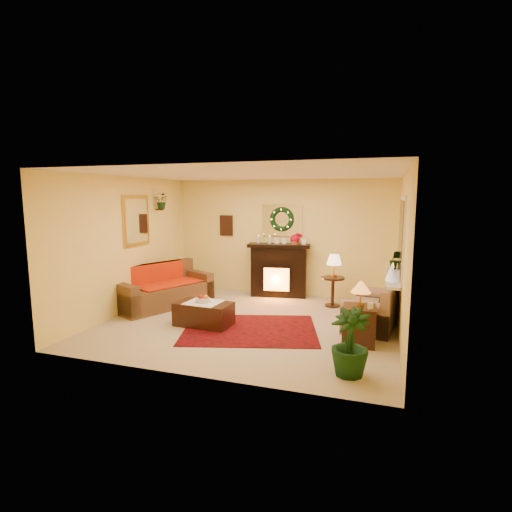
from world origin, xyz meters
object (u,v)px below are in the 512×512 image
(side_table_round, at_px, (333,291))
(loveseat, at_px, (372,303))
(end_table_square, at_px, (359,327))
(coffee_table, at_px, (204,314))
(fireplace, at_px, (279,272))
(sofa, at_px, (164,285))

(side_table_round, bearing_deg, loveseat, -53.31)
(end_table_square, xyz_separation_m, coffee_table, (-2.62, 0.08, -0.06))
(side_table_round, height_order, end_table_square, side_table_round)
(fireplace, relative_size, end_table_square, 2.07)
(coffee_table, bearing_deg, end_table_square, 2.50)
(loveseat, height_order, end_table_square, loveseat)
(side_table_round, xyz_separation_m, coffee_table, (-1.97, -1.92, -0.11))
(end_table_square, bearing_deg, side_table_round, 107.96)
(fireplace, relative_size, side_table_round, 2.00)
(fireplace, distance_m, loveseat, 2.61)
(loveseat, xyz_separation_m, end_table_square, (-0.15, -0.93, -0.15))
(fireplace, bearing_deg, coffee_table, -114.10)
(fireplace, distance_m, coffee_table, 2.55)
(fireplace, bearing_deg, end_table_square, -60.63)
(end_table_square, bearing_deg, coffee_table, 178.23)
(loveseat, height_order, coffee_table, loveseat)
(fireplace, distance_m, side_table_round, 1.38)
(sofa, bearing_deg, loveseat, 24.28)
(sofa, xyz_separation_m, end_table_square, (3.93, -0.95, -0.16))
(side_table_round, distance_m, end_table_square, 2.11)
(sofa, bearing_deg, fireplace, 62.36)
(fireplace, distance_m, end_table_square, 3.17)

